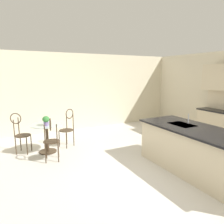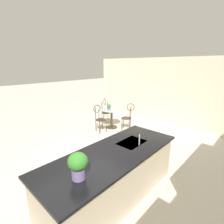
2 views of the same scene
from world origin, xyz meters
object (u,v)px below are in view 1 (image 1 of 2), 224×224
Objects in this scene: chair_near_window at (51,138)px; chair_toward_desk at (20,131)px; chair_by_island at (68,126)px; bistro_table at (47,135)px; potted_plant_on_table at (46,120)px.

chair_near_window and chair_toward_desk have the same top height.
bistro_table is at bearing -68.37° from chair_by_island.
chair_by_island is at bearing 144.57° from chair_near_window.
chair_by_island is at bearing 111.63° from bistro_table.
bistro_table is 0.77× the size of chair_by_island.
bistro_table is 0.67m from chair_toward_desk.
chair_toward_desk is at bearing -147.24° from chair_near_window.
chair_near_window is 1.00× the size of chair_toward_desk.
potted_plant_on_table is (0.40, 0.57, 0.31)m from chair_toward_desk.
chair_near_window is at bearing -35.43° from chair_by_island.
chair_by_island and chair_toward_desk have the same top height.
chair_near_window and chair_by_island have the same top height.
chair_by_island reaches higher than bistro_table.
bistro_table is 0.77× the size of chair_near_window.
chair_near_window reaches higher than bistro_table.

